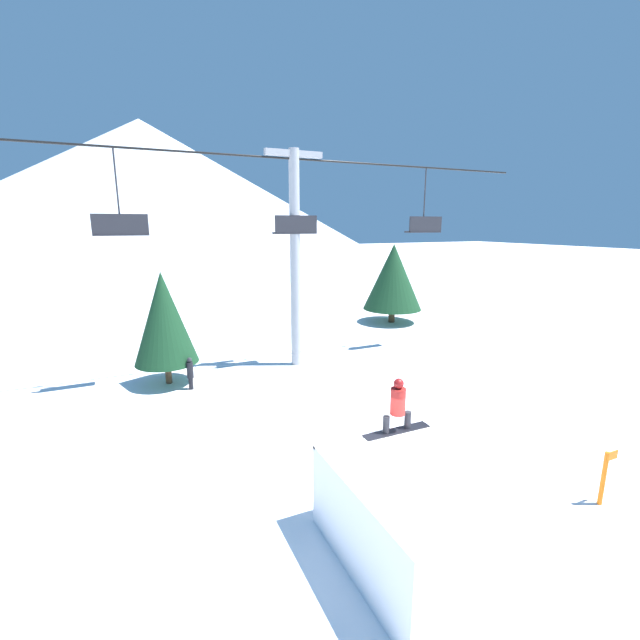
% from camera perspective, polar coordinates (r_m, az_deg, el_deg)
% --- Properties ---
extents(ground_plane, '(220.00, 220.00, 0.00)m').
position_cam_1_polar(ground_plane, '(9.70, 8.56, -25.79)').
color(ground_plane, white).
extents(mountain_ridge, '(83.72, 83.72, 23.13)m').
position_cam_1_polar(mountain_ridge, '(82.69, -22.37, 15.63)').
color(mountain_ridge, silver).
rests_on(mountain_ridge, ground_plane).
extents(snow_ramp, '(3.05, 3.31, 1.71)m').
position_cam_1_polar(snow_ramp, '(8.80, 13.86, -23.57)').
color(snow_ramp, white).
rests_on(snow_ramp, ground_plane).
extents(snowboarder, '(1.55, 0.32, 1.19)m').
position_cam_1_polar(snowboarder, '(9.27, 10.32, -11.30)').
color(snowboarder, black).
rests_on(snowboarder, snow_ramp).
extents(chairlift, '(22.87, 0.44, 8.93)m').
position_cam_1_polar(chairlift, '(17.91, -3.35, 10.28)').
color(chairlift, '#9E9EA3').
rests_on(chairlift, ground_plane).
extents(pine_tree_near, '(2.35, 2.35, 4.32)m').
position_cam_1_polar(pine_tree_near, '(17.00, -20.10, 0.26)').
color(pine_tree_near, '#4C3823').
rests_on(pine_tree_near, ground_plane).
extents(pine_tree_far, '(3.58, 3.58, 4.85)m').
position_cam_1_polar(pine_tree_far, '(26.68, 9.72, 5.69)').
color(pine_tree_far, '#4C3823').
rests_on(pine_tree_far, ground_plane).
extents(trail_marker, '(0.41, 0.10, 1.25)m').
position_cam_1_polar(trail_marker, '(11.62, 33.67, -16.94)').
color(trail_marker, orange).
rests_on(trail_marker, ground_plane).
extents(distant_skier, '(0.24, 0.24, 1.23)m').
position_cam_1_polar(distant_skier, '(16.60, -16.92, -6.67)').
color(distant_skier, black).
rests_on(distant_skier, ground_plane).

